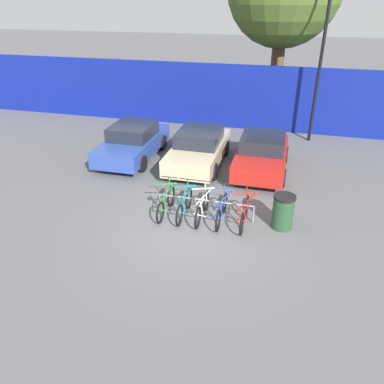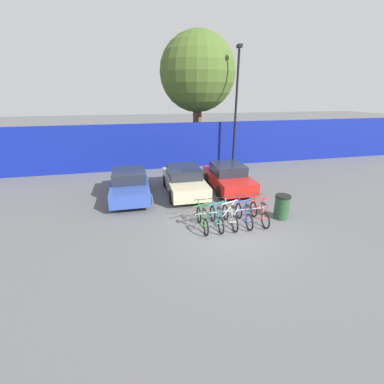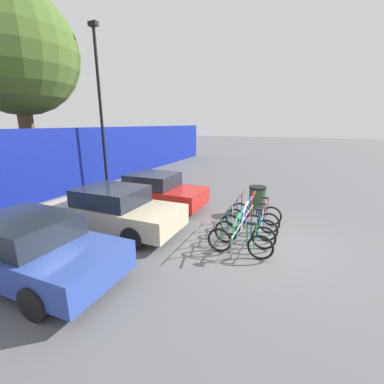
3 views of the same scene
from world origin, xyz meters
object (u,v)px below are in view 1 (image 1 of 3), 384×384
bicycle_red (244,213)px  lamp_post (323,43)px  car_blue (133,142)px  trash_bin (283,212)px  bicycle_white (202,208)px  bike_rack (205,203)px  bicycle_teal (184,205)px  bicycle_green (166,203)px  car_red (262,154)px  car_beige (199,148)px  bicycle_blue (222,210)px

bicycle_red → lamp_post: (1.94, 7.97, 3.84)m
bicycle_red → car_blue: bearing=143.7°
trash_bin → bicycle_white: bearing=-176.8°
bicycle_white → lamp_post: bearing=69.3°
bike_rack → bicycle_red: size_ratio=1.72×
bicycle_teal → bicycle_red: bearing=0.8°
bicycle_green → trash_bin: (3.48, 0.13, 0.14)m
car_blue → car_red: (5.22, 0.02, -0.00)m
car_beige → trash_bin: car_beige is taller
trash_bin → bicycle_green: bearing=-177.9°
bike_rack → car_beige: 3.99m
bike_rack → car_beige: size_ratio=0.70×
bicycle_teal → car_beige: (-0.52, 3.96, 0.31)m
bicycle_teal → bicycle_red: size_ratio=1.00×
bicycle_blue → bicycle_red: same height
bicycle_blue → car_blue: car_blue is taller
bicycle_green → bicycle_teal: 0.59m
bike_rack → car_red: bearing=71.2°
lamp_post → trash_bin: bearing=-96.3°
bicycle_blue → car_blue: 5.96m
bicycle_green → bicycle_white: bearing=-3.8°
bicycle_green → bicycle_white: same height
bicycle_red → trash_bin: bearing=8.3°
car_red → lamp_post: size_ratio=0.51×
bike_rack → lamp_post: 9.23m
bicycle_red → car_red: car_red is taller
bicycle_white → bicycle_red: (1.27, 0.00, 0.00)m
bicycle_red → car_beige: 4.61m
bicycle_blue → bicycle_red: bearing=2.2°
bicycle_white → lamp_post: 9.42m
car_red → lamp_post: (1.84, 4.00, 3.53)m
bicycle_green → bicycle_red: bearing=-3.8°
bicycle_teal → lamp_post: 9.62m
lamp_post → car_blue: bearing=-150.3°
bike_rack → bicycle_white: bearing=-114.3°
bicycle_blue → car_blue: bearing=140.5°
bicycle_teal → car_beige: 4.01m
bike_rack → trash_bin: 2.27m
bicycle_white → car_beige: (-1.07, 3.96, 0.31)m
lamp_post → trash_bin: size_ratio=7.49×
bicycle_white → bicycle_red: bearing=1.2°
bicycle_blue → car_beige: size_ratio=0.41×
bicycle_green → car_red: car_red is taller
bicycle_teal → bicycle_blue: same height
bicycle_teal → bicycle_red: 1.82m
bicycle_white → trash_bin: size_ratio=1.66×
bicycle_teal → car_red: (1.92, 3.97, 0.31)m
car_blue → car_red: size_ratio=1.05×
bicycle_red → car_blue: (-5.12, 3.96, 0.31)m
trash_bin → car_beige: bearing=131.7°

